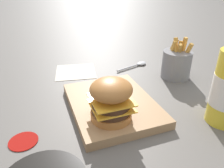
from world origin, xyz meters
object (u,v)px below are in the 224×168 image
at_px(serving_board, 112,104).
at_px(fries_basket, 176,64).
at_px(burger, 111,99).
at_px(spoon, 138,65).

bearing_deg(serving_board, fries_basket, -68.66).
bearing_deg(fries_basket, serving_board, 111.34).
xyz_separation_m(serving_board, fries_basket, (0.11, -0.28, 0.04)).
distance_m(burger, spoon, 0.39).
distance_m(fries_basket, spoon, 0.16).
bearing_deg(spoon, serving_board, -146.39).
bearing_deg(burger, spoon, -35.78).
relative_size(burger, spoon, 0.70).
height_order(burger, spoon, burger).
bearing_deg(burger, serving_board, -21.75).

